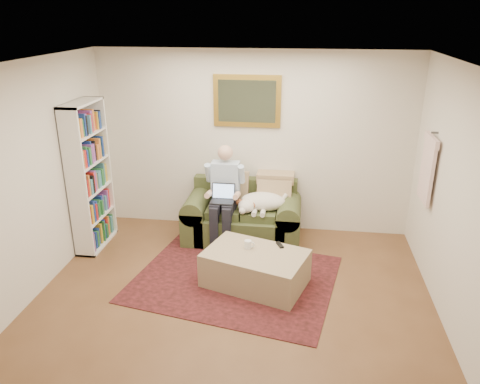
% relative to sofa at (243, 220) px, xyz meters
% --- Properties ---
extents(room_shell, '(4.51, 5.00, 2.61)m').
position_rel_sofa_xyz_m(room_shell, '(0.09, -1.70, 1.02)').
color(room_shell, brown).
rests_on(room_shell, ground).
extents(rug, '(2.66, 2.28, 0.01)m').
position_rel_sofa_xyz_m(rug, '(0.05, -1.11, -0.28)').
color(rug, black).
rests_on(rug, room_shell).
extents(sofa, '(1.63, 0.83, 0.98)m').
position_rel_sofa_xyz_m(sofa, '(0.00, 0.00, 0.00)').
color(sofa, '#424926').
rests_on(sofa, room_shell).
extents(seated_man, '(0.54, 0.77, 1.37)m').
position_rel_sofa_xyz_m(seated_man, '(-0.24, -0.15, 0.40)').
color(seated_man, '#8CADD8').
rests_on(seated_man, sofa).
extents(laptop, '(0.32, 0.25, 0.23)m').
position_rel_sofa_xyz_m(laptop, '(-0.24, -0.21, 0.44)').
color(laptop, black).
rests_on(laptop, seated_man).
extents(sleeping_dog, '(0.67, 0.42, 0.25)m').
position_rel_sofa_xyz_m(sleeping_dog, '(0.29, -0.08, 0.34)').
color(sleeping_dog, white).
rests_on(sleeping_dog, sofa).
extents(ottoman, '(1.33, 1.06, 0.42)m').
position_rel_sofa_xyz_m(ottoman, '(0.31, -1.18, -0.07)').
color(ottoman, tan).
rests_on(ottoman, room_shell).
extents(coffee_mug, '(0.08, 0.08, 0.10)m').
position_rel_sofa_xyz_m(coffee_mug, '(0.21, -1.08, 0.19)').
color(coffee_mug, white).
rests_on(coffee_mug, ottoman).
extents(tv_remote, '(0.11, 0.16, 0.02)m').
position_rel_sofa_xyz_m(tv_remote, '(0.58, -0.96, 0.15)').
color(tv_remote, black).
rests_on(tv_remote, ottoman).
extents(bookshelf, '(0.28, 0.80, 2.00)m').
position_rel_sofa_xyz_m(bookshelf, '(-2.01, -0.45, 0.72)').
color(bookshelf, white).
rests_on(bookshelf, room_shell).
extents(wall_mirror, '(0.94, 0.04, 0.72)m').
position_rel_sofa_xyz_m(wall_mirror, '(0.00, 0.42, 1.62)').
color(wall_mirror, gold).
rests_on(wall_mirror, room_shell).
extents(hanging_shirt, '(0.06, 0.52, 0.90)m').
position_rel_sofa_xyz_m(hanging_shirt, '(2.28, -0.45, 1.07)').
color(hanging_shirt, '#FAD6CF').
rests_on(hanging_shirt, room_shell).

